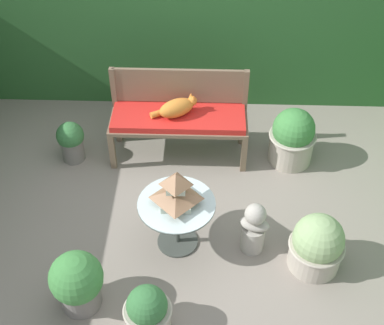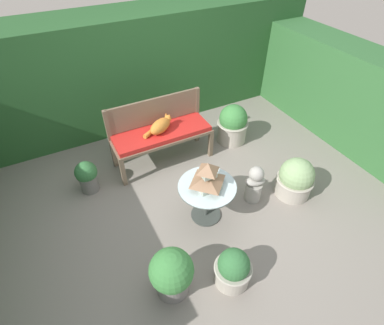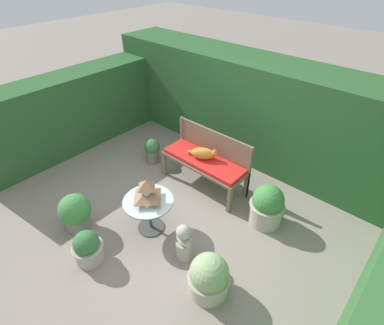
# 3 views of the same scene
# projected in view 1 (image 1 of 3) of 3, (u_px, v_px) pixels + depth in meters

# --- Properties ---
(ground) EXTENTS (30.00, 30.00, 0.00)m
(ground) POSITION_uv_depth(u_px,v_px,m) (183.00, 218.00, 5.26)
(ground) COLOR gray
(foliage_hedge_back) EXTENTS (6.40, 0.98, 1.80)m
(foliage_hedge_back) POSITION_uv_depth(u_px,v_px,m) (191.00, 18.00, 6.40)
(foliage_hedge_back) COLOR #285628
(foliage_hedge_back) RESTS_ON ground
(garden_bench) EXTENTS (1.45, 0.51, 0.55)m
(garden_bench) POSITION_uv_depth(u_px,v_px,m) (179.00, 121.00, 5.63)
(garden_bench) COLOR brown
(garden_bench) RESTS_ON ground
(bench_backrest) EXTENTS (1.45, 0.06, 0.96)m
(bench_backrest) POSITION_uv_depth(u_px,v_px,m) (179.00, 91.00, 5.65)
(bench_backrest) COLOR brown
(bench_backrest) RESTS_ON ground
(cat) EXTENTS (0.49, 0.35, 0.21)m
(cat) POSITION_uv_depth(u_px,v_px,m) (177.00, 108.00, 5.51)
(cat) COLOR orange
(cat) RESTS_ON garden_bench
(patio_table) EXTENTS (0.69, 0.69, 0.53)m
(patio_table) POSITION_uv_depth(u_px,v_px,m) (177.00, 212.00, 4.75)
(patio_table) COLOR #424742
(patio_table) RESTS_ON ground
(pagoda_birdhouse) EXTENTS (0.35, 0.35, 0.35)m
(pagoda_birdhouse) POSITION_uv_depth(u_px,v_px,m) (176.00, 191.00, 4.57)
(pagoda_birdhouse) COLOR #B2BCA8
(pagoda_birdhouse) RESTS_ON patio_table
(garden_bust) EXTENTS (0.31, 0.22, 0.56)m
(garden_bust) POSITION_uv_depth(u_px,v_px,m) (254.00, 228.00, 4.81)
(garden_bust) COLOR #A39E93
(garden_bust) RESTS_ON ground
(potted_plant_bench_left) EXTENTS (0.30, 0.30, 0.47)m
(potted_plant_bench_left) POSITION_uv_depth(u_px,v_px,m) (71.00, 141.00, 5.73)
(potted_plant_bench_left) COLOR slate
(potted_plant_bench_left) RESTS_ON ground
(potted_plant_hedge_corner) EXTENTS (0.51, 0.51, 0.65)m
(potted_plant_hedge_corner) POSITION_uv_depth(u_px,v_px,m) (292.00, 137.00, 5.68)
(potted_plant_hedge_corner) COLOR #ADA393
(potted_plant_hedge_corner) RESTS_ON ground
(potted_plant_table_far) EXTENTS (0.40, 0.40, 0.47)m
(potted_plant_table_far) POSITION_uv_depth(u_px,v_px,m) (148.00, 311.00, 4.24)
(potted_plant_table_far) COLOR #ADA393
(potted_plant_table_far) RESTS_ON ground
(potted_plant_table_near) EXTENTS (0.45, 0.45, 0.58)m
(potted_plant_table_near) POSITION_uv_depth(u_px,v_px,m) (77.00, 282.00, 4.35)
(potted_plant_table_near) COLOR slate
(potted_plant_table_near) RESTS_ON ground
(potted_plant_path_edge) EXTENTS (0.50, 0.50, 0.57)m
(potted_plant_path_edge) POSITION_uv_depth(u_px,v_px,m) (317.00, 245.00, 4.67)
(potted_plant_path_edge) COLOR #ADA393
(potted_plant_path_edge) RESTS_ON ground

